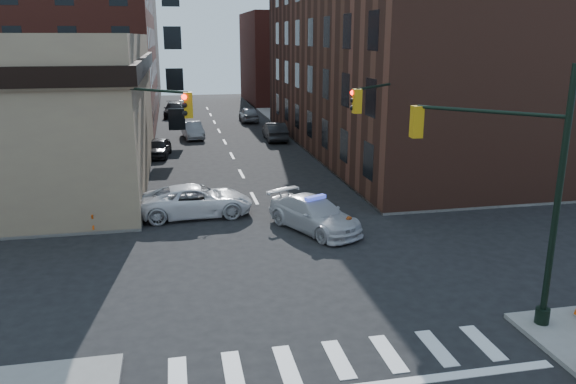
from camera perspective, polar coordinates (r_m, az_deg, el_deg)
name	(u,v)px	position (r m, az deg, el deg)	size (l,w,h in m)	color
ground	(290,267)	(22.56, 0.20, -7.60)	(140.00, 140.00, 0.00)	black
sidewalk_ne	(444,125)	(60.28, 15.57, 6.58)	(34.00, 54.50, 0.15)	gray
apartment_block	(15,2)	(62.06, -26.01, 16.94)	(25.00, 25.00, 24.00)	#57221B
commercial_row_ne	(393,61)	(46.19, 10.66, 12.96)	(14.00, 34.00, 14.00)	#532D21
filler_nw	(81,43)	(83.16, -20.29, 14.01)	(20.00, 18.00, 16.00)	brown
filler_ne	(304,58)	(80.46, 1.63, 13.48)	(16.00, 16.00, 12.00)	#57221B
signal_pole_se	(521,181)	(18.49, 22.57, 1.04)	(5.40, 5.27, 8.00)	black
signal_pole_nw	(138,141)	(26.10, -14.98, 5.01)	(3.58, 3.67, 8.00)	black
signal_pole_ne	(385,132)	(27.94, 9.80, 5.98)	(3.67, 3.58, 8.00)	black
tree_ne_near	(314,102)	(48.08, 2.70, 9.09)	(3.00, 3.00, 4.85)	black
tree_ne_far	(295,93)	(55.82, 0.67, 10.00)	(3.00, 3.00, 4.85)	black
police_car	(314,214)	(26.49, 2.68, -2.28)	(2.16, 5.31, 1.54)	silver
pickup	(196,201)	(28.95, -9.30, -0.87)	(2.63, 5.71, 1.59)	white
parked_car_wnear	(159,148)	(43.97, -13.02, 4.41)	(1.63, 4.06, 1.38)	black
parked_car_wfar	(193,130)	(51.44, -9.66, 6.21)	(1.56, 4.46, 1.47)	#97989F
parked_car_wdeep	(174,110)	(66.04, -11.49, 8.20)	(2.24, 5.50, 1.60)	black
parked_car_enear	(275,131)	(49.74, -1.34, 6.18)	(1.67, 4.78, 1.57)	black
parked_car_efar	(249,114)	(61.16, -4.01, 7.90)	(1.87, 4.65, 1.59)	gray
pedestrian_a	(83,205)	(28.30, -20.07, -1.29)	(0.72, 0.47, 1.98)	black
pedestrian_b	(90,208)	(28.07, -19.48, -1.55)	(0.87, 0.68, 1.80)	black
pedestrian_c	(13,199)	(30.79, -26.16, -0.64)	(1.15, 0.48, 1.97)	#202830
barrel_road	(346,227)	(25.73, 5.89, -3.60)	(0.53, 0.53, 0.94)	#EF510B
barrel_bank	(165,200)	(30.48, -12.38, -0.83)	(0.52, 0.52, 0.93)	#C95109
barricade_nw_a	(84,220)	(27.81, -19.97, -2.72)	(1.21, 0.61, 0.91)	#C96709
barricade_nw_b	(76,216)	(28.40, -20.74, -2.32)	(1.34, 0.67, 1.01)	red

